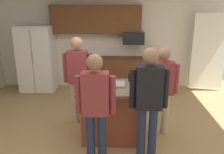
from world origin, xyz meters
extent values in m
plane|color=tan|center=(0.00, 0.00, 0.00)|extent=(7.04, 7.04, 0.00)
cube|color=white|center=(0.00, 2.80, 1.30)|extent=(6.40, 0.10, 2.60)
cube|color=white|center=(2.60, 2.40, 1.10)|extent=(0.90, 0.06, 2.00)
cube|color=brown|center=(-0.40, 2.60, 1.92)|extent=(2.40, 0.35, 0.75)
sphere|color=#4C3823|center=(0.20, 2.41, 1.93)|extent=(0.04, 0.04, 0.04)
cube|color=brown|center=(0.60, 2.48, 0.45)|extent=(1.80, 0.60, 0.90)
sphere|color=#4C3823|center=(1.05, 2.17, 0.45)|extent=(0.04, 0.04, 0.04)
cube|color=white|center=(-2.00, 2.40, 0.89)|extent=(0.92, 0.70, 1.79)
cube|color=white|center=(-2.23, 2.03, 0.89)|extent=(0.44, 0.04, 1.71)
cube|color=white|center=(-1.77, 2.03, 0.89)|extent=(0.44, 0.04, 1.71)
cylinder|color=#B2B2B7|center=(-2.00, 2.00, 0.98)|extent=(0.02, 0.02, 0.35)
cube|color=black|center=(0.60, 2.50, 1.45)|extent=(0.56, 0.40, 0.32)
cube|color=brown|center=(0.08, -0.03, 0.47)|extent=(1.00, 0.75, 0.93)
cube|color=#756651|center=(0.08, -0.03, 0.95)|extent=(1.14, 0.89, 0.04)
cylinder|color=#232D4C|center=(0.55, -0.67, 0.43)|extent=(0.13, 0.13, 0.86)
cylinder|color=#232D4C|center=(0.72, -0.67, 0.43)|extent=(0.13, 0.13, 0.86)
cube|color=black|center=(0.64, -0.67, 1.19)|extent=(0.38, 0.22, 0.65)
sphere|color=#8C664C|center=(0.64, -0.67, 1.66)|extent=(0.23, 0.23, 0.23)
cylinder|color=black|center=(0.40, -0.67, 1.17)|extent=(0.09, 0.09, 0.58)
cylinder|color=black|center=(0.88, -0.67, 1.17)|extent=(0.09, 0.09, 0.58)
cylinder|color=tan|center=(0.90, 0.12, 0.39)|extent=(0.13, 0.13, 0.79)
cylinder|color=tan|center=(1.07, 0.12, 0.39)|extent=(0.13, 0.13, 0.79)
cube|color=maroon|center=(0.98, 0.12, 1.09)|extent=(0.38, 0.22, 0.59)
sphere|color=#8C664C|center=(0.98, 0.12, 1.52)|extent=(0.21, 0.21, 0.21)
cylinder|color=maroon|center=(0.74, 0.12, 1.07)|extent=(0.09, 0.09, 0.53)
cylinder|color=maroon|center=(1.22, 0.12, 1.07)|extent=(0.09, 0.09, 0.53)
cylinder|color=tan|center=(-0.67, 0.52, 0.43)|extent=(0.13, 0.13, 0.85)
cylinder|color=tan|center=(-0.50, 0.52, 0.43)|extent=(0.13, 0.13, 0.85)
cube|color=maroon|center=(-0.59, 0.52, 1.17)|extent=(0.38, 0.22, 0.64)
sphere|color=tan|center=(-0.59, 0.52, 1.64)|extent=(0.23, 0.23, 0.23)
cylinder|color=maroon|center=(-0.83, 0.52, 1.15)|extent=(0.09, 0.09, 0.58)
cylinder|color=maroon|center=(-0.35, 0.52, 1.15)|extent=(0.09, 0.09, 0.58)
cylinder|color=#232D4C|center=(-0.22, -0.81, 0.42)|extent=(0.13, 0.13, 0.83)
cylinder|color=#232D4C|center=(-0.05, -0.81, 0.42)|extent=(0.13, 0.13, 0.83)
cube|color=maroon|center=(-0.13, -0.81, 1.14)|extent=(0.38, 0.22, 0.62)
sphere|color=#8C664C|center=(-0.13, -0.81, 1.59)|extent=(0.22, 0.22, 0.22)
cylinder|color=maroon|center=(-0.37, -0.81, 1.12)|extent=(0.09, 0.09, 0.56)
cylinder|color=maroon|center=(0.11, -0.81, 1.12)|extent=(0.09, 0.09, 0.56)
cylinder|color=black|center=(0.41, 0.26, 1.04)|extent=(0.06, 0.06, 0.15)
cylinder|color=#32190B|center=(-0.05, 0.23, 1.04)|extent=(0.06, 0.06, 0.13)
cylinder|color=black|center=(0.02, -0.22, 1.05)|extent=(0.07, 0.07, 0.15)
cube|color=#B7B7BC|center=(0.09, 0.01, 0.98)|extent=(0.44, 0.30, 0.02)
cube|color=#A8A8AD|center=(0.09, 0.01, 1.00)|extent=(0.44, 0.30, 0.02)
camera|label=1|loc=(0.17, -3.94, 2.38)|focal=38.51mm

